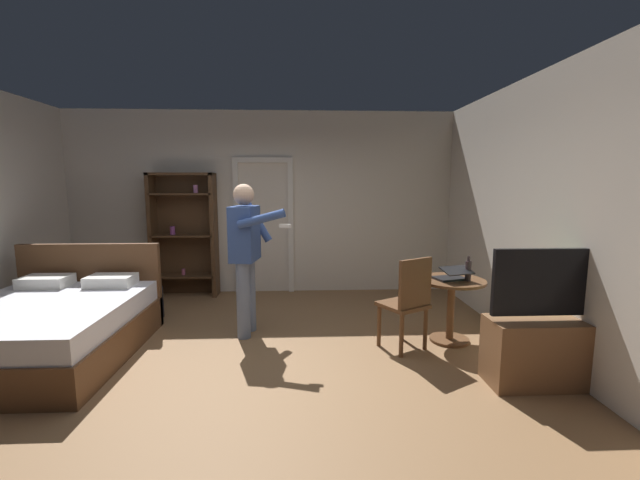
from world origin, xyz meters
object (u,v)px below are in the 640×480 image
object	(u,v)px
bookshelf	(184,230)
suitcase_dark	(134,305)
bottle_on_table	(468,270)
person_blue_shirt	(246,249)
wooden_chair	(408,300)
tv_flatscreen	(544,343)
side_table	(451,299)
laptop	(452,275)
bed	(49,327)

from	to	relation	value
bookshelf	suitcase_dark	distance (m)	1.48
suitcase_dark	bottle_on_table	bearing A→B (deg)	-7.33
bottle_on_table	suitcase_dark	xyz separation A→B (m)	(-3.90, 0.93, -0.61)
bookshelf	person_blue_shirt	bearing A→B (deg)	-55.73
bookshelf	wooden_chair	distance (m)	3.70
tv_flatscreen	suitcase_dark	size ratio (longest dim) A/B	1.95
side_table	bottle_on_table	xyz separation A→B (m)	(0.14, -0.08, 0.34)
side_table	bottle_on_table	size ratio (longest dim) A/B	2.65
side_table	person_blue_shirt	world-z (taller)	person_blue_shirt
side_table	person_blue_shirt	distance (m)	2.34
side_table	wooden_chair	world-z (taller)	wooden_chair
bookshelf	laptop	xyz separation A→B (m)	(3.41, -2.08, -0.27)
bookshelf	person_blue_shirt	xyz separation A→B (m)	(1.17, -1.72, -0.02)
tv_flatscreen	bottle_on_table	xyz separation A→B (m)	(-0.31, 0.91, 0.45)
bookshelf	laptop	bearing A→B (deg)	-31.35
bed	suitcase_dark	xyz separation A→B (m)	(0.42, 1.05, -0.10)
bookshelf	tv_flatscreen	bearing A→B (deg)	-37.99
side_table	laptop	size ratio (longest dim) A/B	1.77
side_table	bottle_on_table	bearing A→B (deg)	-29.74
bed	laptop	distance (m)	4.19
tv_flatscreen	suitcase_dark	distance (m)	4.60
bed	person_blue_shirt	distance (m)	2.11
side_table	suitcase_dark	xyz separation A→B (m)	(-3.76, 0.85, -0.27)
bookshelf	wooden_chair	bearing A→B (deg)	-38.09
suitcase_dark	bed	bearing A→B (deg)	-105.66
laptop	person_blue_shirt	distance (m)	2.29
person_blue_shirt	suitcase_dark	distance (m)	1.78
bed	wooden_chair	world-z (taller)	bed
wooden_chair	tv_flatscreen	bearing A→B (deg)	-37.68
bottle_on_table	side_table	bearing A→B (deg)	150.26
wooden_chair	person_blue_shirt	distance (m)	1.86
bed	tv_flatscreen	distance (m)	4.70
bookshelf	suitcase_dark	xyz separation A→B (m)	(-0.33, -1.19, -0.82)
bed	bottle_on_table	xyz separation A→B (m)	(4.32, 0.12, 0.51)
side_table	wooden_chair	distance (m)	0.59
side_table	tv_flatscreen	bearing A→B (deg)	-65.70
wooden_chair	suitcase_dark	world-z (taller)	wooden_chair
tv_flatscreen	side_table	world-z (taller)	tv_flatscreen
tv_flatscreen	wooden_chair	size ratio (longest dim) A/B	1.21
laptop	bottle_on_table	bearing A→B (deg)	-13.66
bed	wooden_chair	size ratio (longest dim) A/B	1.99
bed	laptop	xyz separation A→B (m)	(4.17, 0.16, 0.45)
bottle_on_table	suitcase_dark	size ratio (longest dim) A/B	0.44
laptop	suitcase_dark	bearing A→B (deg)	166.62
bottle_on_table	wooden_chair	distance (m)	0.75
bed	person_blue_shirt	size ratio (longest dim) A/B	1.14
suitcase_dark	tv_flatscreen	bearing A→B (deg)	-17.55
wooden_chair	suitcase_dark	xyz separation A→B (m)	(-3.22, 1.08, -0.34)
bottle_on_table	person_blue_shirt	distance (m)	2.44
bed	bookshelf	size ratio (longest dim) A/B	1.04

